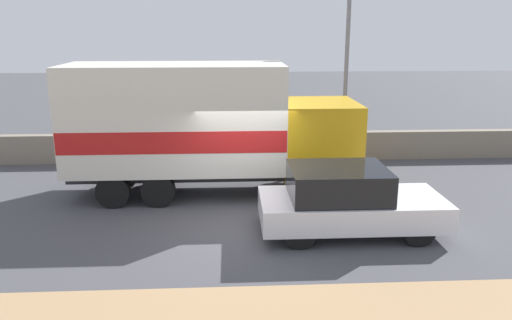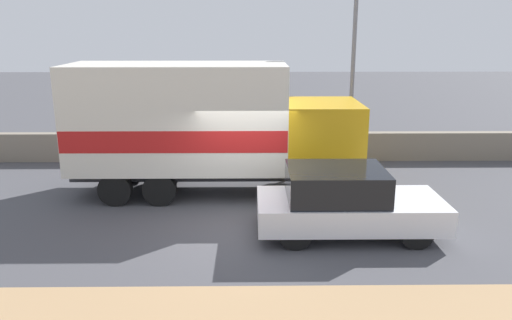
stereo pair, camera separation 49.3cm
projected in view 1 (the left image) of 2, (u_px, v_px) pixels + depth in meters
ground_plane at (248, 225)px, 11.71m from camera, size 80.00×80.00×0.00m
stone_wall_backdrop at (242, 147)px, 17.17m from camera, size 60.00×0.35×0.97m
street_lamp at (347, 54)px, 16.14m from camera, size 0.56×0.28×6.18m
box_truck at (202, 126)px, 13.42m from camera, size 7.75×2.32×3.56m
car_hatchback at (347, 201)px, 11.10m from camera, size 4.08×1.83×1.52m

